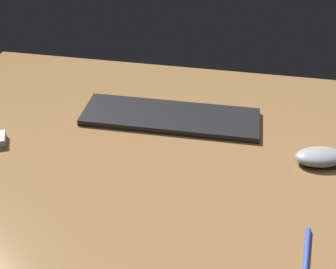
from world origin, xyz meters
The scene contains 4 objects.
desk centered at (0.00, 0.00, 1.00)cm, with size 140.00×84.00×2.00cm, color olive.
keyboard centered at (-6.27, 11.38, 2.79)cm, with size 45.89×14.09×1.57cm, color black.
computer_mouse centered at (30.32, -0.05, 3.75)cm, with size 11.36×6.42×3.50cm, color #999EA5.
pen centered at (25.72, -28.35, 2.47)cm, with size 0.95×0.95×13.48cm, color blue.
Camera 1 is at (11.23, -83.02, 65.05)cm, focal length 46.91 mm.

